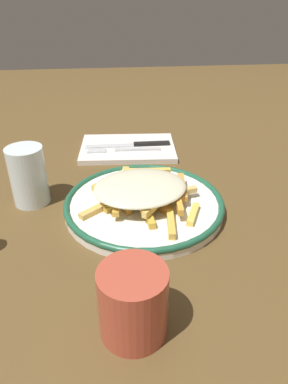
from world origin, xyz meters
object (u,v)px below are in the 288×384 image
fries_heap (141,190)px  plate (144,204)px  fork (124,150)px  napkin (128,148)px  knife (135,145)px  water_glass (28,176)px  coffee_mug (133,301)px

fries_heap → plate: bearing=-99.2°
plate → fork: size_ratio=1.65×
plate → napkin: (0.27, 0.01, -0.01)m
knife → water_glass: 0.31m
fries_heap → knife: 0.27m
fries_heap → knife: bearing=-3.0°
napkin → water_glass: bearing=138.0°
napkin → fork: (-0.03, 0.01, 0.01)m
coffee_mug → water_glass: bearing=28.6°
plate → coffee_mug: size_ratio=2.68×
fries_heap → knife: size_ratio=1.06×
plate → knife: (0.27, -0.01, 0.00)m
plate → coffee_mug: bearing=171.0°
water_glass → coffee_mug: 0.35m
fork → water_glass: bearing=136.0°
plate → water_glass: 0.22m
napkin → coffee_mug: (-0.53, 0.03, 0.04)m
fork → coffee_mug: 0.50m
fries_heap → coffee_mug: 0.26m
napkin → knife: size_ratio=1.10×
plate → napkin: plate is taller
fries_heap → fork: size_ratio=1.26×
napkin → fork: fork is taller
plate → fries_heap: bearing=80.8°
fries_heap → napkin: (0.27, 0.00, -0.03)m
napkin → knife: 0.02m
coffee_mug → knife: bearing=-5.3°
napkin → knife: knife is taller
knife → water_glass: water_glass is taller
water_glass → fries_heap: bearing=-103.6°
knife → plate: bearing=178.3°
fork → napkin: bearing=-23.9°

